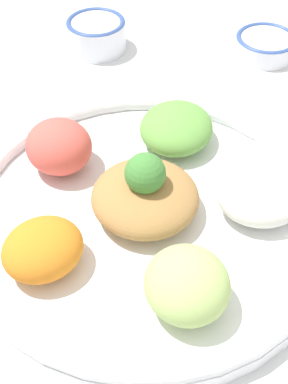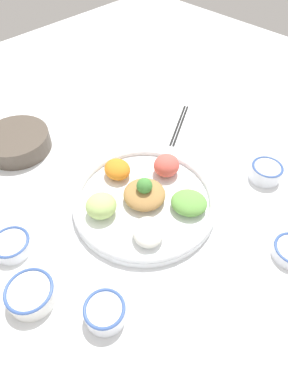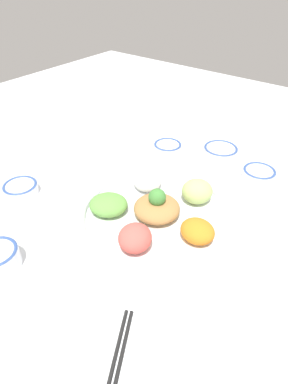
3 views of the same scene
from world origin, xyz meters
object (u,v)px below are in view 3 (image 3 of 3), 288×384
object	(u,v)px
sauce_bowl_dark	(259,174)
sauce_bowl_far	(21,188)
rice_bowl_plain	(220,153)
sauce_bowl_red	(167,149)
chopsticks_pair_near	(114,374)
salad_platter	(157,213)
serving_spoon_main	(128,140)

from	to	relation	value
sauce_bowl_dark	sauce_bowl_far	xyz separation A→B (m)	(-0.49, -0.46, -0.00)
rice_bowl_plain	sauce_bowl_far	xyz separation A→B (m)	(-0.35, -0.49, -0.01)
sauce_bowl_red	chopsticks_pair_near	size ratio (longest dim) A/B	0.42
salad_platter	sauce_bowl_red	xyz separation A→B (m)	(-0.15, 0.27, 0.00)
salad_platter	rice_bowl_plain	bearing A→B (deg)	91.98
rice_bowl_plain	serving_spoon_main	size ratio (longest dim) A/B	0.94
sauce_bowl_red	chopsticks_pair_near	xyz separation A→B (m)	(0.31, -0.61, -0.02)
sauce_bowl_dark	sauce_bowl_far	bearing A→B (deg)	-136.66
rice_bowl_plain	sauce_bowl_red	bearing A→B (deg)	-148.97
sauce_bowl_far	chopsticks_pair_near	bearing A→B (deg)	-20.82
salad_platter	serving_spoon_main	distance (m)	0.43
sauce_bowl_dark	sauce_bowl_red	bearing A→B (deg)	-169.85
sauce_bowl_red	sauce_bowl_dark	bearing A→B (deg)	10.15
chopsticks_pair_near	serving_spoon_main	world-z (taller)	chopsticks_pair_near
salad_platter	sauce_bowl_dark	world-z (taller)	salad_platter
salad_platter	rice_bowl_plain	size ratio (longest dim) A/B	3.69
sauce_bowl_red	sauce_bowl_dark	distance (m)	0.29
chopsticks_pair_near	serving_spoon_main	xyz separation A→B (m)	(-0.48, 0.61, -0.00)
salad_platter	sauce_bowl_far	xyz separation A→B (m)	(-0.36, -0.14, -0.01)
salad_platter	sauce_bowl_red	distance (m)	0.31
chopsticks_pair_near	sauce_bowl_far	bearing A→B (deg)	41.35
salad_platter	sauce_bowl_dark	xyz separation A→B (m)	(0.13, 0.32, -0.00)
sauce_bowl_red	sauce_bowl_far	xyz separation A→B (m)	(-0.20, -0.41, -0.01)
sauce_bowl_dark	chopsticks_pair_near	xyz separation A→B (m)	(0.03, -0.66, -0.02)
serving_spoon_main	sauce_bowl_dark	bearing A→B (deg)	61.67
chopsticks_pair_near	rice_bowl_plain	bearing A→B (deg)	-13.89
serving_spoon_main	salad_platter	bearing A→B (deg)	15.20
sauce_bowl_red	rice_bowl_plain	bearing A→B (deg)	31.03
sauce_bowl_far	serving_spoon_main	bearing A→B (deg)	85.20
sauce_bowl_far	sauce_bowl_dark	bearing A→B (deg)	43.34
chopsticks_pair_near	sauce_bowl_red	bearing A→B (deg)	-0.41
salad_platter	chopsticks_pair_near	world-z (taller)	salad_platter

